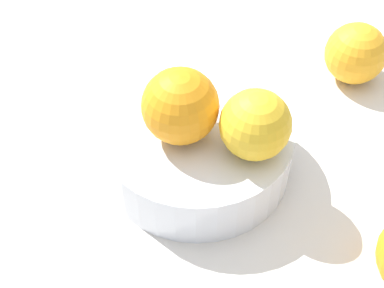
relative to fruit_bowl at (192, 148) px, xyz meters
The scene contains 5 objects.
ground_plane 3.65cm from the fruit_bowl, ahead, with size 110.00×110.00×2.00cm, color silver.
fruit_bowl is the anchor object (origin of this frame).
orange_in_bowl_0 6.79cm from the fruit_bowl, 68.80° to the right, with size 7.35×7.35×7.35cm, color orange.
orange_in_bowl_1 8.60cm from the fruit_bowl, 63.70° to the left, with size 6.69×6.69×6.69cm, color yellow.
orange_loose_1 23.47cm from the fruit_bowl, 127.78° to the left, with size 7.26×7.26×7.26cm, color #F9A823.
Camera 1 is at (39.02, 0.50, 46.23)cm, focal length 53.72 mm.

